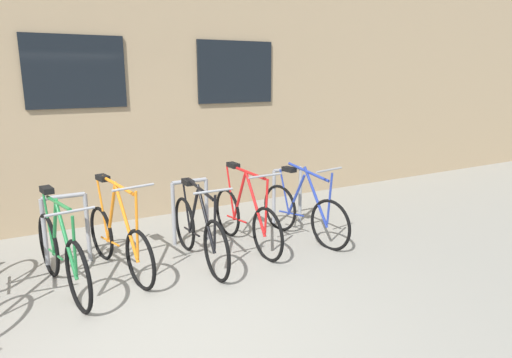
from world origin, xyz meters
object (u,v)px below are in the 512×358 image
at_px(bicycle_black, 199,232).
at_px(bicycle_green, 62,255).
at_px(bicycle_red, 246,218).
at_px(bicycle_blue, 303,212).
at_px(bicycle_orange, 119,239).

bearing_deg(bicycle_black, bicycle_green, 179.14).
height_order(bicycle_red, bicycle_blue, bicycle_red).
relative_size(bicycle_green, bicycle_orange, 1.02).
xyz_separation_m(bicycle_red, bicycle_blue, (0.80, -0.13, -0.01)).
relative_size(bicycle_black, bicycle_green, 1.00).
xyz_separation_m(bicycle_black, bicycle_red, (0.71, 0.19, 0.00)).
distance_m(bicycle_green, bicycle_blue, 2.99).
relative_size(bicycle_green, bicycle_blue, 1.06).
bearing_deg(bicycle_orange, bicycle_red, -0.37).
height_order(bicycle_black, bicycle_orange, bicycle_orange).
bearing_deg(bicycle_green, bicycle_orange, 16.21).
distance_m(bicycle_red, bicycle_orange, 1.58).
bearing_deg(bicycle_blue, bicycle_orange, 176.56).
xyz_separation_m(bicycle_red, bicycle_green, (-2.19, -0.17, 0.01)).
bearing_deg(bicycle_blue, bicycle_red, 170.56).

